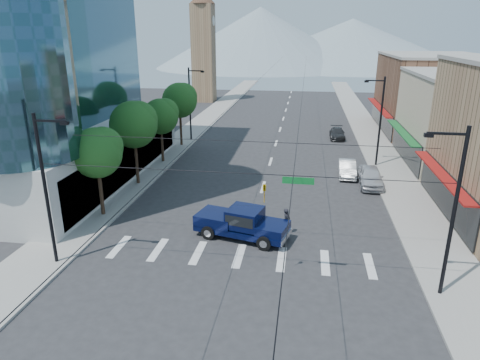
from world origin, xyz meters
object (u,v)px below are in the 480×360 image
at_px(pickup_truck, 241,222).
at_px(parked_car_near, 370,177).
at_px(parked_car_far, 337,133).
at_px(pedestrian, 287,221).
at_px(parked_car_mid, 347,169).

xyz_separation_m(pickup_truck, parked_car_near, (9.83, 11.81, -0.25)).
bearing_deg(parked_car_far, pedestrian, -99.66).
relative_size(parked_car_near, parked_car_far, 1.09).
bearing_deg(parked_car_mid, parked_car_far, 91.96).
bearing_deg(parked_car_far, parked_car_mid, -89.61).
bearing_deg(parked_car_mid, pickup_truck, -117.28).
height_order(parked_car_mid, parked_car_far, parked_car_mid).
relative_size(parked_car_mid, parked_car_far, 0.97).
relative_size(pedestrian, parked_car_near, 0.37).
xyz_separation_m(parked_car_near, parked_car_far, (-1.80, 17.95, -0.19)).
height_order(pedestrian, parked_car_mid, pedestrian).
xyz_separation_m(parked_car_near, parked_car_mid, (-1.80, 2.54, -0.12)).
relative_size(pedestrian, parked_car_mid, 0.41).
xyz_separation_m(parked_car_mid, parked_car_far, (0.00, 15.41, -0.07)).
height_order(pedestrian, parked_car_near, pedestrian).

